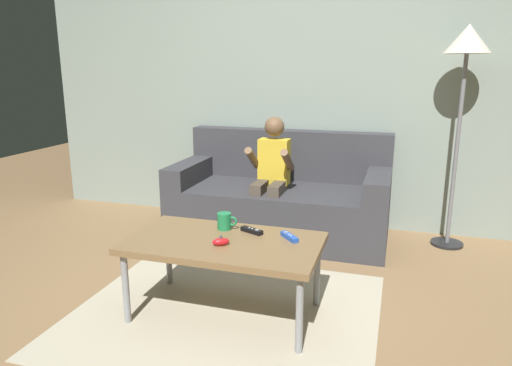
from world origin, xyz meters
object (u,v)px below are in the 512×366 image
at_px(coffee_mug, 225,221).
at_px(floor_lamp, 466,57).
at_px(nunchuk_red, 221,242).
at_px(game_remote_black_far_corner, 252,231).
at_px(couch, 281,200).
at_px(person_seated_on_couch, 271,172).
at_px(game_remote_blue_near_edge, 289,237).
at_px(coffee_table, 224,247).

height_order(coffee_mug, floor_lamp, floor_lamp).
distance_m(nunchuk_red, game_remote_black_far_corner, 0.25).
height_order(couch, nunchuk_red, couch).
bearing_deg(floor_lamp, couch, -174.35).
relative_size(person_seated_on_couch, game_remote_black_far_corner, 6.78).
relative_size(game_remote_blue_near_edge, floor_lamp, 0.08).
relative_size(game_remote_black_far_corner, coffee_mug, 1.21).
bearing_deg(person_seated_on_couch, game_remote_black_far_corner, -80.73).
xyz_separation_m(couch, coffee_table, (0.02, -1.35, 0.11)).
bearing_deg(nunchuk_red, floor_lamp, 50.82).
height_order(coffee_table, floor_lamp, floor_lamp).
distance_m(couch, nunchuk_red, 1.43).
bearing_deg(couch, game_remote_blue_near_edge, -73.92).
height_order(game_remote_blue_near_edge, floor_lamp, floor_lamp).
bearing_deg(floor_lamp, coffee_mug, -135.53).
bearing_deg(couch, person_seated_on_couch, -101.52).
height_order(game_remote_blue_near_edge, game_remote_black_far_corner, same).
relative_size(person_seated_on_couch, coffee_table, 0.94).
height_order(coffee_table, game_remote_black_far_corner, game_remote_black_far_corner).
bearing_deg(person_seated_on_couch, game_remote_blue_near_edge, -69.58).
distance_m(couch, floor_lamp, 1.72).
bearing_deg(person_seated_on_couch, coffee_mug, -90.04).
xyz_separation_m(nunchuk_red, coffee_mug, (-0.07, 0.24, 0.03)).
distance_m(nunchuk_red, floor_lamp, 2.21).
relative_size(person_seated_on_couch, nunchuk_red, 9.71).
bearing_deg(coffee_table, couch, 90.96).
xyz_separation_m(coffee_table, game_remote_black_far_corner, (0.11, 0.16, 0.05)).
xyz_separation_m(couch, game_remote_black_far_corner, (0.13, -1.19, 0.16)).
relative_size(couch, person_seated_on_couch, 1.76).
bearing_deg(game_remote_blue_near_edge, couch, 106.08).
distance_m(person_seated_on_couch, game_remote_blue_near_edge, 1.12).
bearing_deg(game_remote_black_far_corner, person_seated_on_couch, 99.27).
xyz_separation_m(nunchuk_red, game_remote_black_far_corner, (0.10, 0.23, -0.01)).
xyz_separation_m(coffee_table, floor_lamp, (1.27, 1.47, 1.01)).
distance_m(couch, person_seated_on_couch, 0.32).
bearing_deg(coffee_mug, floor_lamp, 44.47).
bearing_deg(game_remote_black_far_corner, floor_lamp, 48.53).
xyz_separation_m(game_remote_black_far_corner, floor_lamp, (1.16, 1.32, 0.96)).
relative_size(coffee_table, coffee_mug, 8.78).
bearing_deg(game_remote_black_far_corner, game_remote_blue_near_edge, -8.17).
bearing_deg(coffee_table, nunchuk_red, -82.11).
distance_m(game_remote_blue_near_edge, coffee_mug, 0.39).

